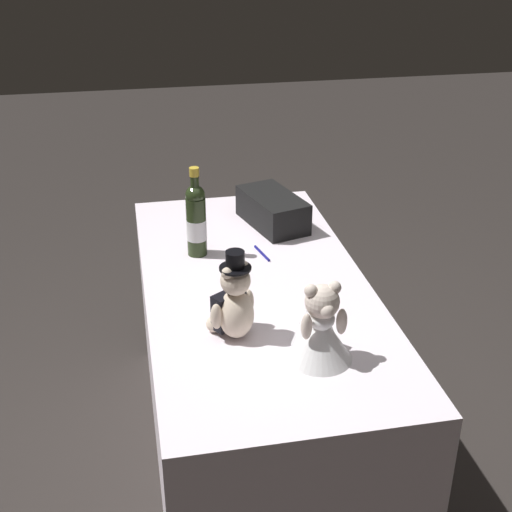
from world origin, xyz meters
name	(u,v)px	position (x,y,z in m)	size (l,w,h in m)	color
ground_plane	(256,458)	(0.00, 0.00, 0.00)	(12.00, 12.00, 0.00)	#2D2826
reception_table	(256,376)	(0.00, 0.00, 0.38)	(1.53, 0.73, 0.76)	white
teddy_bear_groom	(234,304)	(-0.29, 0.12, 0.87)	(0.15, 0.14, 0.27)	beige
teddy_bear_bride	(319,325)	(-0.44, -0.09, 0.86)	(0.23, 0.18, 0.24)	white
champagne_bottle	(196,219)	(0.25, 0.16, 0.90)	(0.07, 0.07, 0.33)	#263419
signing_pen	(261,253)	(0.21, -0.06, 0.77)	(0.13, 0.04, 0.01)	navy
gift_case_black	(273,210)	(0.45, -0.15, 0.83)	(0.35, 0.25, 0.12)	black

